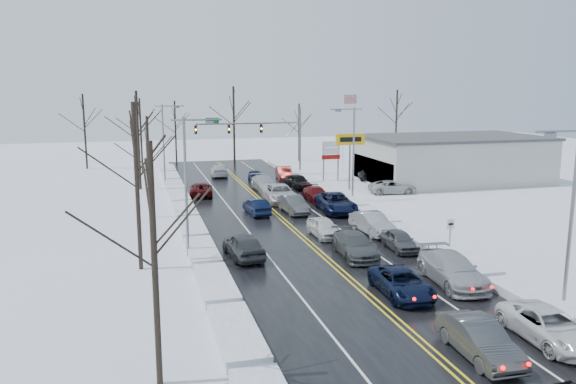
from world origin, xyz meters
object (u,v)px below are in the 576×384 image
object	(u,v)px
dealership_building	(452,159)
traffic_signal_mast	(261,132)
flagpole	(344,125)
tires_plus_sign	(350,143)
oncoming_car_0	(257,214)

from	to	relation	value
dealership_building	traffic_signal_mast	bearing A→B (deg)	154.05
flagpole	dealership_building	size ratio (longest dim) A/B	0.49
tires_plus_sign	oncoming_car_0	world-z (taller)	tires_plus_sign
tires_plus_sign	dealership_building	world-z (taller)	tires_plus_sign
traffic_signal_mast	oncoming_car_0	distance (m)	22.52
tires_plus_sign	oncoming_car_0	distance (m)	16.07
traffic_signal_mast	oncoming_car_0	world-z (taller)	traffic_signal_mast
flagpole	dealership_building	xyz separation A→B (m)	(8.80, -12.00, -3.27)
traffic_signal_mast	flagpole	world-z (taller)	flagpole
dealership_building	oncoming_car_0	size ratio (longest dim) A/B	4.86
tires_plus_sign	flagpole	xyz separation A→B (m)	(4.67, 14.01, 0.93)
traffic_signal_mast	tires_plus_sign	distance (m)	13.92
flagpole	traffic_signal_mast	bearing A→B (deg)	-170.27
flagpole	oncoming_car_0	world-z (taller)	flagpole
flagpole	oncoming_car_0	bearing A→B (deg)	-125.89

